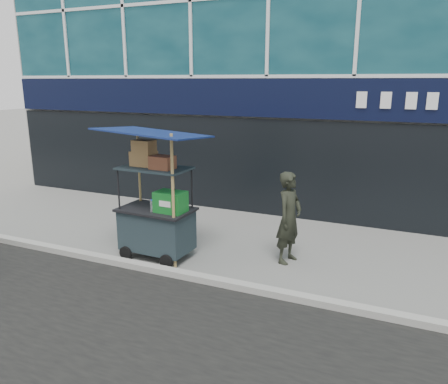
% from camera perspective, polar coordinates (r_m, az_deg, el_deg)
% --- Properties ---
extents(ground, '(80.00, 80.00, 0.00)m').
position_cam_1_polar(ground, '(7.84, -4.11, -10.65)').
color(ground, slate).
rests_on(ground, ground).
extents(curb, '(80.00, 0.18, 0.12)m').
position_cam_1_polar(curb, '(7.66, -4.83, -10.82)').
color(curb, '#9A9991').
rests_on(curb, ground).
extents(vendor_cart, '(1.89, 1.38, 2.50)m').
position_cam_1_polar(vendor_cart, '(8.34, -8.76, -2.76)').
color(vendor_cart, '#19262B').
rests_on(vendor_cart, ground).
extents(vendor_man, '(0.55, 0.71, 1.72)m').
position_cam_1_polar(vendor_man, '(8.14, 8.51, -3.34)').
color(vendor_man, black).
rests_on(vendor_man, ground).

